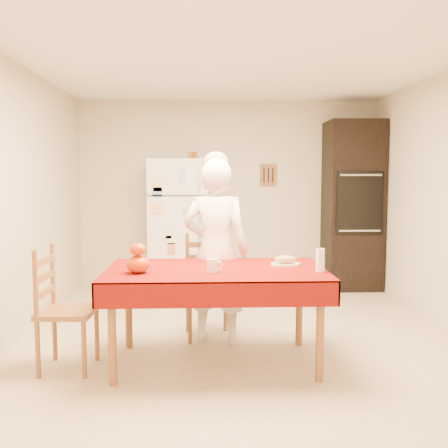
{
  "coord_description": "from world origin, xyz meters",
  "views": [
    {
      "loc": [
        -0.33,
        -4.56,
        1.47
      ],
      "look_at": [
        -0.14,
        0.2,
        1.02
      ],
      "focal_mm": 40.0,
      "sensor_mm": 36.0,
      "label": 1
    }
  ],
  "objects": [
    {
      "name": "dining_table",
      "position": [
        -0.24,
        -0.72,
        0.69
      ],
      "size": [
        1.7,
        1.0,
        0.76
      ],
      "color": "brown",
      "rests_on": "floor"
    },
    {
      "name": "coffee_mug",
      "position": [
        -0.27,
        -0.87,
        0.81
      ],
      "size": [
        0.08,
        0.08,
        0.1
      ],
      "primitive_type": "cylinder",
      "color": "white",
      "rests_on": "dining_table"
    },
    {
      "name": "floor",
      "position": [
        0.0,
        0.0,
        0.0
      ],
      "size": [
        4.5,
        4.5,
        0.0
      ],
      "primitive_type": "plane",
      "color": "tan",
      "rests_on": "ground"
    },
    {
      "name": "spice_jar_right",
      "position": [
        -0.44,
        1.93,
        1.75
      ],
      "size": [
        0.05,
        0.05,
        0.1
      ],
      "primitive_type": "cylinder",
      "color": "brown",
      "rests_on": "refrigerator"
    },
    {
      "name": "seated_woman",
      "position": [
        -0.22,
        -0.19,
        0.82
      ],
      "size": [
        0.68,
        0.53,
        1.64
      ],
      "primitive_type": "imported",
      "rotation": [
        0.0,
        0.0,
        2.88
      ],
      "color": "white",
      "rests_on": "floor"
    },
    {
      "name": "refrigerator",
      "position": [
        -0.65,
        1.88,
        0.85
      ],
      "size": [
        0.75,
        0.74,
        1.7
      ],
      "color": "white",
      "rests_on": "floor"
    },
    {
      "name": "oven_cabinet",
      "position": [
        1.63,
        1.93,
        1.1
      ],
      "size": [
        0.7,
        0.62,
        2.2
      ],
      "color": "black",
      "rests_on": "floor"
    },
    {
      "name": "chair_left",
      "position": [
        -1.44,
        -0.79,
        0.51
      ],
      "size": [
        0.42,
        0.44,
        0.95
      ],
      "rotation": [
        0.0,
        0.0,
        1.52
      ],
      "color": "brown",
      "rests_on": "floor"
    },
    {
      "name": "bread_loaf",
      "position": [
        0.33,
        -0.61,
        0.81
      ],
      "size": [
        0.18,
        0.1,
        0.06
      ],
      "primitive_type": "ellipsoid",
      "color": "#A78752",
      "rests_on": "bread_plate"
    },
    {
      "name": "room_shell",
      "position": [
        0.0,
        0.0,
        1.62
      ],
      "size": [
        4.02,
        4.52,
        2.51
      ],
      "color": "beige",
      "rests_on": "ground"
    },
    {
      "name": "spice_jar_left",
      "position": [
        -0.51,
        1.93,
        1.75
      ],
      "size": [
        0.05,
        0.05,
        0.1
      ],
      "primitive_type": "cylinder",
      "color": "#995B1B",
      "rests_on": "refrigerator"
    },
    {
      "name": "chair_far",
      "position": [
        -0.3,
        -0.01,
        0.51
      ],
      "size": [
        0.45,
        0.44,
        0.95
      ],
      "rotation": [
        0.0,
        0.0,
        0.09
      ],
      "color": "brown",
      "rests_on": "floor"
    },
    {
      "name": "bread_plate",
      "position": [
        0.33,
        -0.61,
        0.77
      ],
      "size": [
        0.24,
        0.24,
        0.02
      ],
      "primitive_type": "cylinder",
      "color": "white",
      "rests_on": "dining_table"
    },
    {
      "name": "spice_jar_mid",
      "position": [
        -0.48,
        1.93,
        1.75
      ],
      "size": [
        0.05,
        0.05,
        0.1
      ],
      "primitive_type": "cylinder",
      "color": "brown",
      "rests_on": "refrigerator"
    },
    {
      "name": "pumpkin_upper",
      "position": [
        -0.82,
        -0.88,
        0.94
      ],
      "size": [
        0.12,
        0.12,
        0.09
      ],
      "primitive_type": "ellipsoid",
      "color": "#C93C04",
      "rests_on": "pumpkin_lower"
    },
    {
      "name": "pumpkin_lower",
      "position": [
        -0.82,
        -0.88,
        0.83
      ],
      "size": [
        0.18,
        0.18,
        0.13
      ],
      "primitive_type": "ellipsoid",
      "color": "#E44305",
      "rests_on": "dining_table"
    },
    {
      "name": "wine_glass",
      "position": [
        0.54,
        -0.88,
        0.85
      ],
      "size": [
        0.07,
        0.07,
        0.18
      ],
      "primitive_type": "cylinder",
      "color": "white",
      "rests_on": "dining_table"
    }
  ]
}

